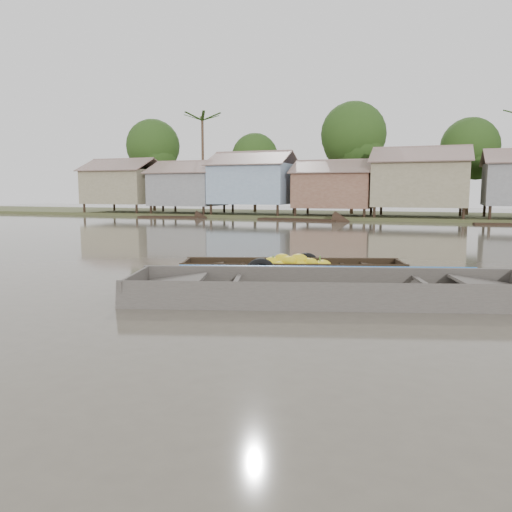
% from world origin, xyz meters
% --- Properties ---
extents(ground, '(120.00, 120.00, 0.00)m').
position_xyz_m(ground, '(0.00, 0.00, 0.00)').
color(ground, '#504A3E').
rests_on(ground, ground).
extents(riverbank, '(120.00, 12.47, 10.22)m').
position_xyz_m(riverbank, '(3.03, 31.86, 3.07)').
color(riverbank, '#384723').
rests_on(riverbank, ground).
extents(banana_boat, '(5.75, 2.97, 0.81)m').
position_xyz_m(banana_boat, '(0.24, 2.83, 0.15)').
color(banana_boat, black).
rests_on(banana_boat, ground).
extents(viewer_boat, '(8.30, 4.29, 0.65)m').
position_xyz_m(viewer_boat, '(1.77, 0.42, 0.07)').
color(viewer_boat, '#413C37').
rests_on(viewer_boat, ground).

